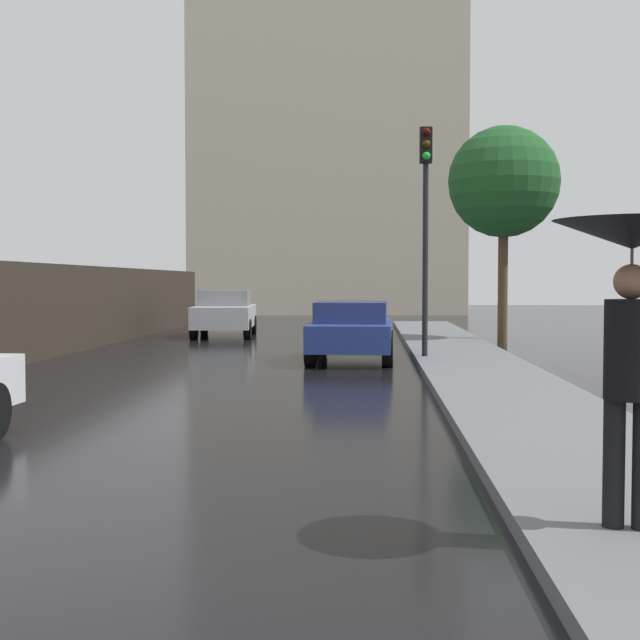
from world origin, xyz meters
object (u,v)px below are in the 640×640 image
at_px(car_blue_mid_road, 352,330).
at_px(car_silver_behind_camera, 225,313).
at_px(traffic_light, 426,200).
at_px(street_tree_near, 504,183).
at_px(pedestrian_with_umbrella_near, 632,289).

bearing_deg(car_blue_mid_road, car_silver_behind_camera, 119.34).
height_order(traffic_light, street_tree_near, street_tree_near).
xyz_separation_m(pedestrian_with_umbrella_near, street_tree_near, (2.09, 18.62, 2.84)).
relative_size(car_blue_mid_road, car_silver_behind_camera, 1.01).
distance_m(pedestrian_with_umbrella_near, street_tree_near, 18.95).
distance_m(car_silver_behind_camera, street_tree_near, 9.50).
height_order(car_silver_behind_camera, traffic_light, traffic_light).
height_order(car_blue_mid_road, pedestrian_with_umbrella_near, pedestrian_with_umbrella_near).
bearing_deg(pedestrian_with_umbrella_near, street_tree_near, -83.52).
relative_size(pedestrian_with_umbrella_near, street_tree_near, 0.33).
bearing_deg(traffic_light, car_blue_mid_road, 169.62).
height_order(car_blue_mid_road, traffic_light, traffic_light).
relative_size(car_blue_mid_road, street_tree_near, 0.68).
height_order(pedestrian_with_umbrella_near, street_tree_near, street_tree_near).
bearing_deg(car_blue_mid_road, street_tree_near, 55.21).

